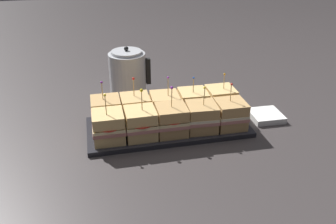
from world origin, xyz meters
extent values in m
plane|color=#383333|center=(0.00, 0.00, 0.00)|extent=(6.00, 6.00, 0.00)
cube|color=#232328|center=(0.00, 0.00, 0.01)|extent=(0.61, 0.26, 0.01)
cube|color=#232328|center=(0.00, 0.00, 0.01)|extent=(0.61, 0.26, 0.01)
cube|color=tan|center=(-0.23, -0.06, 0.04)|extent=(0.11, 0.11, 0.04)
cube|color=#B26B60|center=(-0.23, -0.06, 0.06)|extent=(0.11, 0.11, 0.01)
cube|color=beige|center=(-0.23, -0.06, 0.08)|extent=(0.11, 0.11, 0.01)
cylinder|color=red|center=(-0.23, -0.08, 0.08)|extent=(0.08, 0.08, 0.00)
cube|color=#E0B771|center=(-0.23, -0.06, 0.10)|extent=(0.11, 0.11, 0.04)
cylinder|color=tan|center=(-0.23, -0.07, 0.16)|extent=(0.00, 0.01, 0.08)
sphere|color=yellow|center=(-0.23, -0.07, 0.20)|extent=(0.01, 0.01, 0.01)
cube|color=tan|center=(-0.11, -0.06, 0.04)|extent=(0.11, 0.11, 0.04)
cube|color=tan|center=(-0.11, -0.06, 0.06)|extent=(0.11, 0.11, 0.01)
cube|color=beige|center=(-0.11, -0.06, 0.08)|extent=(0.11, 0.11, 0.01)
cylinder|color=red|center=(-0.11, -0.08, 0.08)|extent=(0.08, 0.08, 0.00)
cube|color=#E0B771|center=(-0.11, -0.06, 0.10)|extent=(0.11, 0.11, 0.04)
cylinder|color=tan|center=(-0.11, -0.06, 0.16)|extent=(0.00, 0.00, 0.09)
sphere|color=yellow|center=(-0.11, -0.06, 0.20)|extent=(0.01, 0.01, 0.01)
cube|color=tan|center=(0.00, -0.06, 0.04)|extent=(0.11, 0.11, 0.04)
cube|color=tan|center=(0.00, -0.06, 0.06)|extent=(0.11, 0.11, 0.01)
cube|color=beige|center=(0.00, -0.06, 0.08)|extent=(0.11, 0.11, 0.01)
cylinder|color=red|center=(0.00, -0.08, 0.08)|extent=(0.07, 0.07, 0.00)
cube|color=tan|center=(0.00, -0.06, 0.10)|extent=(0.11, 0.11, 0.04)
cylinder|color=tan|center=(0.00, -0.06, 0.16)|extent=(0.00, 0.01, 0.09)
sphere|color=purple|center=(0.00, -0.06, 0.20)|extent=(0.01, 0.01, 0.01)
cube|color=tan|center=(0.11, -0.06, 0.04)|extent=(0.11, 0.11, 0.04)
cube|color=tan|center=(0.11, -0.06, 0.06)|extent=(0.12, 0.12, 0.01)
cube|color=beige|center=(0.11, -0.06, 0.08)|extent=(0.12, 0.12, 0.01)
cube|color=tan|center=(0.11, -0.06, 0.10)|extent=(0.11, 0.11, 0.04)
cylinder|color=tan|center=(0.12, -0.06, 0.15)|extent=(0.00, 0.01, 0.08)
sphere|color=yellow|center=(0.12, -0.06, 0.19)|extent=(0.01, 0.01, 0.01)
cube|color=tan|center=(0.23, -0.06, 0.04)|extent=(0.11, 0.11, 0.04)
cube|color=tan|center=(0.23, -0.06, 0.06)|extent=(0.11, 0.11, 0.01)
cube|color=beige|center=(0.23, -0.06, 0.08)|extent=(0.11, 0.11, 0.01)
cube|color=tan|center=(0.23, -0.06, 0.10)|extent=(0.11, 0.11, 0.04)
cylinder|color=tan|center=(0.22, -0.05, 0.15)|extent=(0.00, 0.01, 0.08)
sphere|color=red|center=(0.22, -0.05, 0.19)|extent=(0.01, 0.01, 0.01)
cube|color=tan|center=(-0.23, 0.06, 0.04)|extent=(0.11, 0.11, 0.04)
cube|color=#B26B60|center=(-0.23, 0.06, 0.06)|extent=(0.11, 0.11, 0.01)
cube|color=beige|center=(-0.23, 0.06, 0.08)|extent=(0.11, 0.11, 0.01)
cylinder|color=red|center=(-0.23, 0.04, 0.08)|extent=(0.06, 0.06, 0.00)
cube|color=tan|center=(-0.23, 0.06, 0.10)|extent=(0.11, 0.11, 0.04)
cylinder|color=tan|center=(-0.23, 0.06, 0.15)|extent=(0.00, 0.01, 0.08)
sphere|color=purple|center=(-0.23, 0.06, 0.19)|extent=(0.01, 0.01, 0.01)
cube|color=tan|center=(-0.12, 0.06, 0.04)|extent=(0.11, 0.11, 0.04)
cube|color=tan|center=(-0.12, 0.06, 0.06)|extent=(0.11, 0.11, 0.01)
cube|color=beige|center=(-0.12, 0.06, 0.08)|extent=(0.11, 0.11, 0.01)
cylinder|color=red|center=(-0.12, 0.04, 0.08)|extent=(0.07, 0.07, 0.00)
cube|color=tan|center=(-0.12, 0.06, 0.10)|extent=(0.11, 0.11, 0.04)
cylinder|color=tan|center=(-0.12, 0.06, 0.16)|extent=(0.00, 0.00, 0.08)
sphere|color=red|center=(-0.12, 0.06, 0.19)|extent=(0.01, 0.01, 0.01)
cube|color=tan|center=(0.00, 0.06, 0.04)|extent=(0.11, 0.11, 0.04)
cube|color=tan|center=(0.00, 0.06, 0.06)|extent=(0.12, 0.12, 0.01)
cube|color=beige|center=(0.00, 0.06, 0.08)|extent=(0.11, 0.11, 0.01)
cube|color=tan|center=(0.00, 0.06, 0.10)|extent=(0.11, 0.11, 0.04)
cylinder|color=tan|center=(0.01, 0.05, 0.15)|extent=(0.00, 0.01, 0.08)
sphere|color=purple|center=(0.01, 0.05, 0.19)|extent=(0.01, 0.01, 0.01)
cube|color=tan|center=(0.11, 0.06, 0.04)|extent=(0.11, 0.11, 0.04)
cube|color=#B26B60|center=(0.11, 0.06, 0.06)|extent=(0.12, 0.12, 0.01)
cube|color=beige|center=(0.11, 0.06, 0.08)|extent=(0.11, 0.11, 0.01)
cylinder|color=red|center=(0.11, 0.04, 0.08)|extent=(0.06, 0.06, 0.00)
cube|color=#E0B771|center=(0.11, 0.06, 0.10)|extent=(0.11, 0.11, 0.04)
cylinder|color=tan|center=(0.11, 0.05, 0.15)|extent=(0.00, 0.01, 0.07)
sphere|color=blue|center=(0.11, 0.05, 0.18)|extent=(0.01, 0.01, 0.01)
cube|color=tan|center=(0.23, 0.06, 0.04)|extent=(0.11, 0.11, 0.04)
cube|color=#B26B60|center=(0.23, 0.06, 0.06)|extent=(0.11, 0.11, 0.01)
cube|color=beige|center=(0.23, 0.06, 0.08)|extent=(0.11, 0.11, 0.01)
cylinder|color=red|center=(0.23, 0.04, 0.08)|extent=(0.06, 0.06, 0.00)
cube|color=#E0B771|center=(0.23, 0.06, 0.10)|extent=(0.11, 0.11, 0.04)
cylinder|color=tan|center=(0.24, 0.06, 0.15)|extent=(0.00, 0.01, 0.07)
sphere|color=orange|center=(0.24, 0.06, 0.19)|extent=(0.01, 0.01, 0.01)
cylinder|color=#B7BABF|center=(-0.11, 0.35, 0.10)|extent=(0.16, 0.16, 0.20)
cylinder|color=#B7BABF|center=(-0.11, 0.35, 0.21)|extent=(0.13, 0.13, 0.01)
sphere|color=black|center=(-0.11, 0.35, 0.22)|extent=(0.02, 0.02, 0.02)
cube|color=black|center=(-0.02, 0.35, 0.11)|extent=(0.02, 0.02, 0.12)
cube|color=white|center=(0.41, 0.00, 0.01)|extent=(0.13, 0.13, 0.02)
camera|label=1|loc=(-0.25, -1.16, 0.69)|focal=38.00mm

